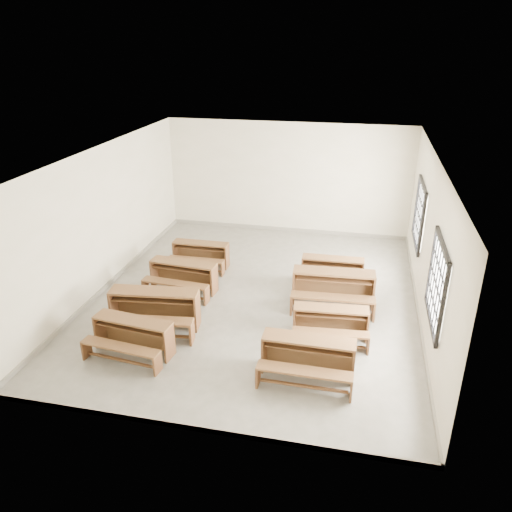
% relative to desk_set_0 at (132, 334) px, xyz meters
% --- Properties ---
extents(room, '(8.50, 8.50, 3.20)m').
position_rel_desk_set_0_xyz_m(room, '(1.83, 2.56, 1.75)').
color(room, gray).
rests_on(room, ground).
extents(desk_set_0, '(1.57, 0.94, 0.67)m').
position_rel_desk_set_0_xyz_m(desk_set_0, '(0.00, 0.00, 0.00)').
color(desk_set_0, brown).
rests_on(desk_set_0, ground).
extents(desk_set_1, '(1.84, 1.10, 0.79)m').
position_rel_desk_set_0_xyz_m(desk_set_1, '(0.04, 0.91, 0.07)').
color(desk_set_1, brown).
rests_on(desk_set_1, ground).
extents(desk_set_2, '(1.59, 0.92, 0.69)m').
position_rel_desk_set_0_xyz_m(desk_set_2, '(0.05, 2.53, 0.01)').
color(desk_set_2, brown).
rests_on(desk_set_2, ground).
extents(desk_set_3, '(1.40, 0.73, 0.63)m').
position_rel_desk_set_0_xyz_m(desk_set_3, '(0.03, 3.86, -0.02)').
color(desk_set_3, brown).
rests_on(desk_set_3, ground).
extents(desk_set_4, '(1.58, 0.84, 0.71)m').
position_rel_desk_set_0_xyz_m(desk_set_4, '(3.20, -0.00, 0.02)').
color(desk_set_4, brown).
rests_on(desk_set_4, ground).
extents(desk_set_5, '(1.47, 0.84, 0.64)m').
position_rel_desk_set_0_xyz_m(desk_set_5, '(3.49, 1.25, -0.02)').
color(desk_set_5, brown).
rests_on(desk_set_5, ground).
extents(desk_set_6, '(1.78, 1.00, 0.78)m').
position_rel_desk_set_0_xyz_m(desk_set_6, '(3.44, 2.56, 0.07)').
color(desk_set_6, brown).
rests_on(desk_set_6, ground).
extents(desk_set_7, '(1.44, 0.76, 0.64)m').
position_rel_desk_set_0_xyz_m(desk_set_7, '(3.35, 3.57, -0.02)').
color(desk_set_7, brown).
rests_on(desk_set_7, ground).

